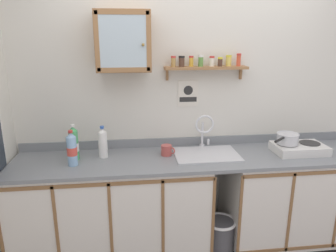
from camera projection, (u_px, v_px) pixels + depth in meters
back_wall at (193, 104)px, 2.95m from camera, size 3.84×0.07×2.60m
lower_cabinet_run at (113, 209)px, 2.78m from camera, size 1.68×0.62×0.89m
lower_cabinet_run_right at (295, 198)px, 2.98m from camera, size 1.34×0.62×0.89m
countertop at (200, 158)px, 2.74m from camera, size 3.20×0.65×0.03m
backsplash at (193, 141)px, 3.01m from camera, size 3.20×0.02×0.08m
sink at (206, 156)px, 2.79m from camera, size 0.56×0.44×0.44m
hot_plate_stove at (299, 148)px, 2.82m from camera, size 0.45×0.29×0.08m
saucepan at (288, 138)px, 2.80m from camera, size 0.29×0.26×0.10m
bottle_water_blue_0 at (72, 149)px, 2.51m from camera, size 0.08×0.08×0.30m
bottle_soda_green_1 at (74, 144)px, 2.63m from camera, size 0.08×0.08×0.31m
bottle_opaque_white_2 at (103, 143)px, 2.69m from camera, size 0.08×0.08×0.28m
mug at (167, 150)px, 2.75m from camera, size 0.12×0.10×0.09m
wall_cabinet at (123, 41)px, 2.57m from camera, size 0.45×0.29×0.49m
spice_shelf at (206, 66)px, 2.77m from camera, size 0.74×0.14×0.23m
warning_sign at (188, 94)px, 2.89m from camera, size 0.19×0.01×0.24m
trash_bin at (220, 237)px, 2.81m from camera, size 0.28×0.28×0.37m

